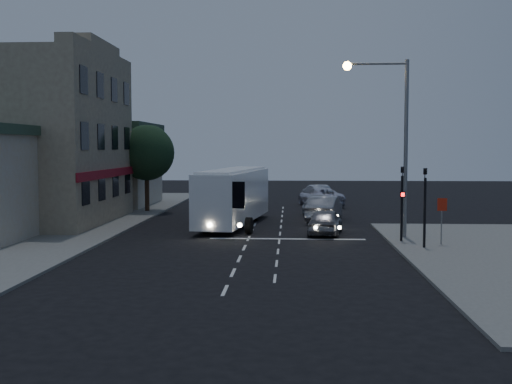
# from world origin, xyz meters

# --- Properties ---
(ground) EXTENTS (120.00, 120.00, 0.00)m
(ground) POSITION_xyz_m (0.00, 0.00, 0.00)
(ground) COLOR black
(sidewalk_far) EXTENTS (12.00, 50.00, 0.12)m
(sidewalk_far) POSITION_xyz_m (-13.00, 8.00, 0.06)
(sidewalk_far) COLOR slate
(sidewalk_far) RESTS_ON ground
(road_markings) EXTENTS (8.00, 30.55, 0.01)m
(road_markings) POSITION_xyz_m (1.29, 3.31, 0.00)
(road_markings) COLOR silver
(road_markings) RESTS_ON ground
(tour_bus) EXTENTS (3.77, 11.33, 3.40)m
(tour_bus) POSITION_xyz_m (-1.24, 7.61, 1.84)
(tour_bus) COLOR white
(tour_bus) RESTS_ON ground
(car_suv) EXTENTS (2.25, 4.36, 1.42)m
(car_suv) POSITION_xyz_m (4.04, 3.80, 0.71)
(car_suv) COLOR gray
(car_suv) RESTS_ON ground
(car_sedan_a) EXTENTS (2.66, 5.15, 1.62)m
(car_sedan_a) POSITION_xyz_m (4.32, 9.84, 0.81)
(car_sedan_a) COLOR #98989D
(car_sedan_a) RESTS_ON ground
(car_sedan_b) EXTENTS (2.72, 4.96, 1.36)m
(car_sedan_b) POSITION_xyz_m (4.19, 14.67, 0.68)
(car_sedan_b) COLOR #A2A5AA
(car_sedan_b) RESTS_ON ground
(car_sedan_c) EXTENTS (3.90, 5.86, 1.50)m
(car_sedan_c) POSITION_xyz_m (4.56, 20.52, 0.75)
(car_sedan_c) COLOR silver
(car_sedan_c) RESTS_ON ground
(car_extra) EXTENTS (2.68, 4.58, 1.43)m
(car_extra) POSITION_xyz_m (4.52, 25.79, 0.71)
(car_extra) COLOR silver
(car_extra) RESTS_ON ground
(traffic_signal_main) EXTENTS (0.25, 0.35, 4.10)m
(traffic_signal_main) POSITION_xyz_m (7.60, 0.78, 2.42)
(traffic_signal_main) COLOR black
(traffic_signal_main) RESTS_ON sidewalk_near
(traffic_signal_side) EXTENTS (0.18, 0.15, 4.10)m
(traffic_signal_side) POSITION_xyz_m (8.30, -1.20, 2.42)
(traffic_signal_side) COLOR black
(traffic_signal_side) RESTS_ON sidewalk_near
(regulatory_sign) EXTENTS (0.45, 0.12, 2.20)m
(regulatory_sign) POSITION_xyz_m (9.30, -0.24, 1.60)
(regulatory_sign) COLOR slate
(regulatory_sign) RESTS_ON sidewalk_near
(streetlight) EXTENTS (3.32, 0.44, 9.00)m
(streetlight) POSITION_xyz_m (7.34, 2.20, 5.73)
(streetlight) COLOR slate
(streetlight) RESTS_ON sidewalk_near
(main_building) EXTENTS (10.12, 12.00, 11.00)m
(main_building) POSITION_xyz_m (-13.96, 8.00, 5.16)
(main_building) COLOR #7C6D59
(main_building) RESTS_ON sidewalk_far
(low_building_north) EXTENTS (9.40, 9.40, 6.50)m
(low_building_north) POSITION_xyz_m (-13.50, 20.00, 3.39)
(low_building_north) COLOR tan
(low_building_north) RESTS_ON sidewalk_far
(street_tree) EXTENTS (4.00, 4.00, 6.20)m
(street_tree) POSITION_xyz_m (-8.21, 15.02, 4.50)
(street_tree) COLOR black
(street_tree) RESTS_ON sidewalk_far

